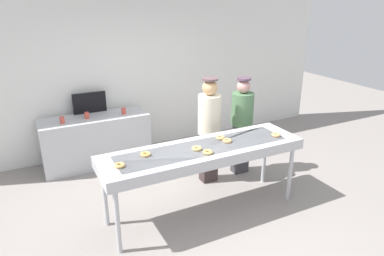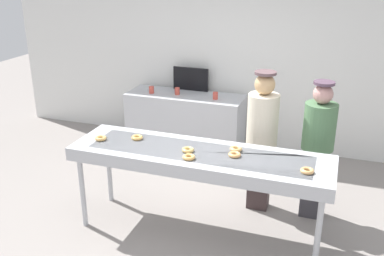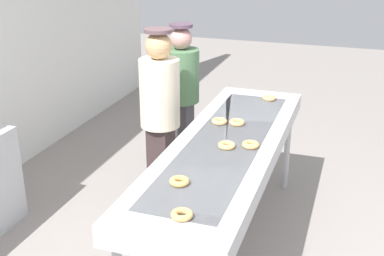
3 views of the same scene
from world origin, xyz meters
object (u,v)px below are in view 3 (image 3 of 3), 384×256
at_px(glazed_donut_3, 227,145).
at_px(glazed_donut_6, 251,145).
at_px(glazed_donut_2, 269,98).
at_px(glazed_donut_4, 219,121).
at_px(worker_baker, 160,111).
at_px(glazed_donut_1, 179,181).
at_px(worker_assistant, 181,95).
at_px(fryer_conveyor, 226,151).
at_px(glazed_donut_5, 237,122).
at_px(glazed_donut_0, 182,215).

relative_size(glazed_donut_3, glazed_donut_6, 1.00).
height_order(glazed_donut_2, glazed_donut_4, same).
xyz_separation_m(glazed_donut_2, glazed_donut_4, (-0.72, 0.26, 0.00)).
xyz_separation_m(glazed_donut_3, worker_baker, (0.60, 0.75, -0.03)).
height_order(glazed_donut_1, glazed_donut_2, same).
bearing_deg(glazed_donut_2, glazed_donut_3, 176.08).
bearing_deg(glazed_donut_6, worker_assistant, 39.43).
xyz_separation_m(fryer_conveyor, glazed_donut_4, (0.34, 0.15, 0.09)).
xyz_separation_m(glazed_donut_3, glazed_donut_4, (0.45, 0.18, 0.00)).
height_order(glazed_donut_1, worker_baker, worker_baker).
height_order(glazed_donut_1, glazed_donut_3, same).
distance_m(glazed_donut_2, glazed_donut_4, 0.77).
bearing_deg(glazed_donut_4, worker_assistant, 38.25).
height_order(glazed_donut_2, worker_assistant, worker_assistant).
relative_size(glazed_donut_4, worker_baker, 0.07).
relative_size(glazed_donut_2, glazed_donut_3, 1.00).
height_order(glazed_donut_1, glazed_donut_5, same).
height_order(glazed_donut_0, glazed_donut_1, same).
xyz_separation_m(fryer_conveyor, glazed_donut_5, (0.36, 0.01, 0.09)).
xyz_separation_m(glazed_donut_5, glazed_donut_6, (-0.40, -0.20, 0.00)).
bearing_deg(worker_assistant, glazed_donut_2, 73.42).
distance_m(glazed_donut_1, glazed_donut_5, 1.09).
bearing_deg(glazed_donut_5, glazed_donut_0, -177.55).
bearing_deg(glazed_donut_1, glazed_donut_5, -4.39).
bearing_deg(worker_baker, glazed_donut_4, 77.61).
bearing_deg(glazed_donut_4, glazed_donut_0, -172.02).
bearing_deg(glazed_donut_5, glazed_donut_3, -174.73).
height_order(glazed_donut_1, worker_assistant, worker_assistant).
bearing_deg(worker_assistant, glazed_donut_6, 25.13).
bearing_deg(glazed_donut_5, worker_assistant, 44.93).
xyz_separation_m(fryer_conveyor, glazed_donut_0, (-1.09, -0.05, 0.09)).
bearing_deg(fryer_conveyor, worker_baker, 55.77).
bearing_deg(worker_baker, glazed_donut_0, 28.79).
relative_size(glazed_donut_3, worker_assistant, 0.08).
xyz_separation_m(glazed_donut_3, glazed_donut_5, (0.47, 0.04, 0.00)).
distance_m(glazed_donut_1, worker_baker, 1.37).
height_order(glazed_donut_5, worker_assistant, worker_assistant).
relative_size(glazed_donut_1, glazed_donut_6, 1.00).
relative_size(glazed_donut_1, glazed_donut_5, 1.00).
distance_m(worker_baker, worker_assistant, 0.60).
bearing_deg(glazed_donut_3, glazed_donut_5, 5.27).
xyz_separation_m(glazed_donut_1, worker_assistant, (1.82, 0.65, -0.07)).
relative_size(glazed_donut_0, glazed_donut_5, 1.00).
xyz_separation_m(glazed_donut_4, glazed_donut_6, (-0.38, -0.34, 0.00)).
distance_m(glazed_donut_3, glazed_donut_4, 0.48).
height_order(glazed_donut_3, glazed_donut_6, same).
bearing_deg(glazed_donut_2, glazed_donut_6, -176.00).
bearing_deg(worker_assistant, glazed_donut_4, 23.95).
height_order(glazed_donut_0, worker_assistant, worker_assistant).
xyz_separation_m(glazed_donut_4, worker_baker, (0.15, 0.57, -0.03)).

